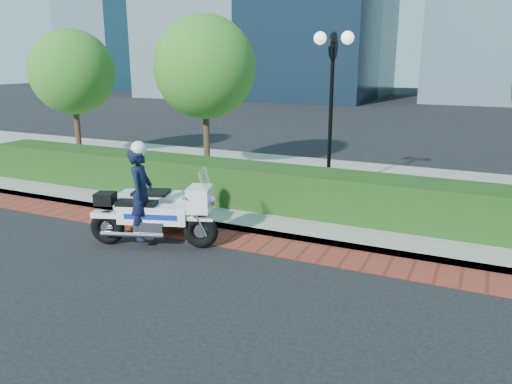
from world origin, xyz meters
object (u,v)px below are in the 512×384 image
at_px(lamppost, 332,89).
at_px(tree_b, 205,67).
at_px(police_motorcycle, 153,206).
at_px(tree_a, 72,72).

distance_m(lamppost, tree_b, 4.71).
xyz_separation_m(lamppost, police_motorcycle, (-2.45, -4.37, -2.22)).
bearing_deg(tree_a, tree_b, 0.00).
height_order(lamppost, tree_b, tree_b).
bearing_deg(police_motorcycle, lamppost, 42.03).
bearing_deg(police_motorcycle, tree_a, 124.39).
relative_size(tree_b, police_motorcycle, 1.80).
xyz_separation_m(lamppost, tree_a, (-10.00, 1.30, 0.26)).
distance_m(lamppost, tree_a, 10.09).
height_order(tree_b, police_motorcycle, tree_b).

